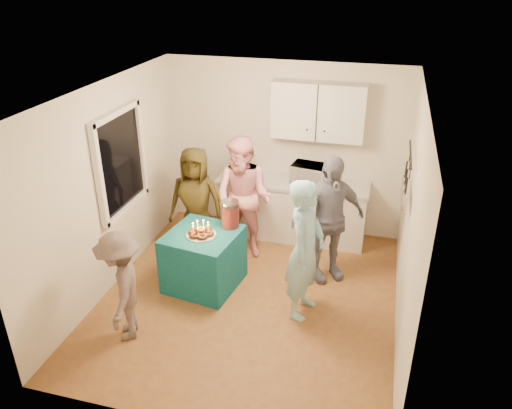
% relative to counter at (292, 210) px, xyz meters
% --- Properties ---
extents(floor, '(4.00, 4.00, 0.00)m').
position_rel_counter_xyz_m(floor, '(-0.20, -1.70, -0.43)').
color(floor, brown).
rests_on(floor, ground).
extents(ceiling, '(4.00, 4.00, 0.00)m').
position_rel_counter_xyz_m(ceiling, '(-0.20, -1.70, 2.17)').
color(ceiling, white).
rests_on(ceiling, floor).
extents(back_wall, '(3.60, 3.60, 0.00)m').
position_rel_counter_xyz_m(back_wall, '(-0.20, 0.30, 0.87)').
color(back_wall, silver).
rests_on(back_wall, floor).
extents(left_wall, '(4.00, 4.00, 0.00)m').
position_rel_counter_xyz_m(left_wall, '(-2.00, -1.70, 0.87)').
color(left_wall, silver).
rests_on(left_wall, floor).
extents(right_wall, '(4.00, 4.00, 0.00)m').
position_rel_counter_xyz_m(right_wall, '(1.60, -1.70, 0.87)').
color(right_wall, silver).
rests_on(right_wall, floor).
extents(window_night, '(0.04, 1.00, 1.20)m').
position_rel_counter_xyz_m(window_night, '(-1.97, -1.40, 1.12)').
color(window_night, black).
rests_on(window_night, left_wall).
extents(counter, '(2.20, 0.58, 0.86)m').
position_rel_counter_xyz_m(counter, '(0.00, 0.00, 0.00)').
color(counter, white).
rests_on(counter, floor).
extents(countertop, '(2.24, 0.62, 0.05)m').
position_rel_counter_xyz_m(countertop, '(0.00, -0.00, 0.46)').
color(countertop, beige).
rests_on(countertop, counter).
extents(upper_cabinet, '(1.30, 0.30, 0.80)m').
position_rel_counter_xyz_m(upper_cabinet, '(0.30, 0.15, 1.52)').
color(upper_cabinet, white).
rests_on(upper_cabinet, back_wall).
extents(pot_rack, '(0.12, 1.00, 0.60)m').
position_rel_counter_xyz_m(pot_rack, '(1.52, -1.00, 1.17)').
color(pot_rack, black).
rests_on(pot_rack, right_wall).
extents(microwave, '(0.57, 0.43, 0.29)m').
position_rel_counter_xyz_m(microwave, '(0.25, 0.00, 0.62)').
color(microwave, white).
rests_on(microwave, countertop).
extents(party_table, '(0.97, 0.97, 0.76)m').
position_rel_counter_xyz_m(party_table, '(-0.84, -1.56, -0.05)').
color(party_table, '#0F5C68').
rests_on(party_table, floor).
extents(donut_cake, '(0.38, 0.38, 0.18)m').
position_rel_counter_xyz_m(donut_cake, '(-0.84, -1.60, 0.42)').
color(donut_cake, '#381C0C').
rests_on(donut_cake, party_table).
extents(punch_jar, '(0.22, 0.22, 0.34)m').
position_rel_counter_xyz_m(punch_jar, '(-0.55, -1.29, 0.50)').
color(punch_jar, red).
rests_on(punch_jar, party_table).
extents(man_birthday, '(0.51, 0.69, 1.73)m').
position_rel_counter_xyz_m(man_birthday, '(0.50, -1.78, 0.43)').
color(man_birthday, '#9BD1E2').
rests_on(man_birthday, floor).
extents(woman_back_left, '(0.81, 0.56, 1.59)m').
position_rel_counter_xyz_m(woman_back_left, '(-1.22, -0.79, 0.37)').
color(woman_back_left, '#4F4416').
rests_on(woman_back_left, floor).
extents(woman_back_center, '(0.96, 0.81, 1.76)m').
position_rel_counter_xyz_m(woman_back_center, '(-0.56, -0.68, 0.45)').
color(woman_back_center, pink).
rests_on(woman_back_center, floor).
extents(woman_back_right, '(1.08, 0.91, 1.72)m').
position_rel_counter_xyz_m(woman_back_right, '(0.65, -0.96, 0.43)').
color(woman_back_right, black).
rests_on(woman_back_right, floor).
extents(child_near_left, '(0.77, 0.97, 1.31)m').
position_rel_counter_xyz_m(child_near_left, '(-1.35, -2.71, 0.23)').
color(child_near_left, '#584846').
rests_on(child_near_left, floor).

